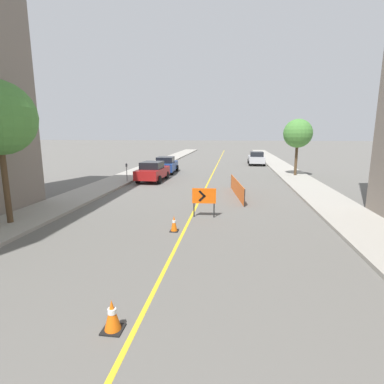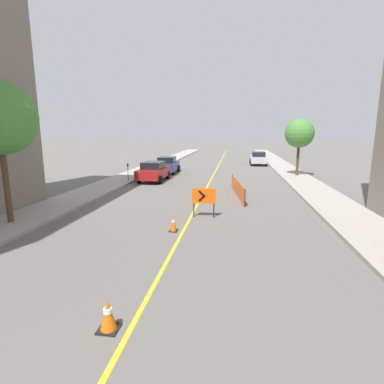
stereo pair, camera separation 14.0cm
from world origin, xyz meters
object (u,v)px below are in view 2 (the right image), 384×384
object	(u,v)px
parked_car_curb_mid	(167,165)
traffic_cone_third	(173,224)
traffic_cone_second	(108,315)
parked_car_curb_far	(258,158)
arrow_barricade_primary	(204,197)
parked_car_curb_near	(154,171)
parking_meter_far_curb	(128,168)
street_tree_right_near	(299,134)

from	to	relation	value
parked_car_curb_mid	traffic_cone_third	bearing A→B (deg)	-79.69
traffic_cone_second	parked_car_curb_far	size ratio (longest dim) A/B	0.15
arrow_barricade_primary	parked_car_curb_near	xyz separation A→B (m)	(-5.14, 10.00, -0.17)
traffic_cone_second	parked_car_curb_far	bearing A→B (deg)	80.90
traffic_cone_third	parked_car_curb_near	xyz separation A→B (m)	(-4.16, 12.21, 0.48)
parking_meter_far_curb	arrow_barricade_primary	bearing A→B (deg)	-52.08
arrow_barricade_primary	street_tree_right_near	size ratio (longest dim) A/B	0.28
parked_car_curb_far	street_tree_right_near	distance (m)	10.57
traffic_cone_third	parked_car_curb_mid	xyz separation A→B (m)	(-4.16, 17.13, 0.48)
traffic_cone_third	arrow_barricade_primary	xyz separation A→B (m)	(0.99, 2.21, 0.64)
traffic_cone_second	street_tree_right_near	xyz separation A→B (m)	(7.88, 22.46, 3.46)
traffic_cone_second	traffic_cone_third	xyz separation A→B (m)	(0.04, 6.18, -0.01)
traffic_cone_third	parking_meter_far_curb	world-z (taller)	parking_meter_far_curb
arrow_barricade_primary	parking_meter_far_curb	size ratio (longest dim) A/B	0.99
traffic_cone_second	traffic_cone_third	distance (m)	6.18
traffic_cone_third	street_tree_right_near	bearing A→B (deg)	64.30
parked_car_curb_mid	parked_car_curb_far	distance (m)	12.87
traffic_cone_third	parking_meter_far_curb	size ratio (longest dim) A/B	0.47
traffic_cone_second	parked_car_curb_near	distance (m)	18.85
parked_car_curb_far	arrow_barricade_primary	bearing A→B (deg)	-99.26
parked_car_curb_mid	street_tree_right_near	world-z (taller)	street_tree_right_near
traffic_cone_third	street_tree_right_near	world-z (taller)	street_tree_right_near
parked_car_curb_near	parked_car_curb_mid	distance (m)	4.92
traffic_cone_second	street_tree_right_near	size ratio (longest dim) A/B	0.14
arrow_barricade_primary	parking_meter_far_curb	bearing A→B (deg)	124.23
arrow_barricade_primary	street_tree_right_near	xyz separation A→B (m)	(6.85, 14.07, 2.83)
street_tree_right_near	parking_meter_far_curb	bearing A→B (deg)	-159.51
arrow_barricade_primary	parked_car_curb_mid	bearing A→B (deg)	105.34
parked_car_curb_mid	parking_meter_far_curb	bearing A→B (deg)	-110.02
parked_car_curb_near	street_tree_right_near	bearing A→B (deg)	20.74
parked_car_curb_near	arrow_barricade_primary	bearing A→B (deg)	-60.79
parked_car_curb_far	parking_meter_far_curb	bearing A→B (deg)	-126.02
traffic_cone_third	parked_car_curb_mid	bearing A→B (deg)	103.64
parking_meter_far_curb	street_tree_right_near	xyz separation A→B (m)	(13.79, 5.15, 2.67)
traffic_cone_third	parked_car_curb_mid	size ratio (longest dim) A/B	0.15
traffic_cone_second	parking_meter_far_curb	bearing A→B (deg)	108.86
traffic_cone_third	parked_car_curb_near	world-z (taller)	parked_car_curb_near
traffic_cone_third	parking_meter_far_curb	xyz separation A→B (m)	(-5.96, 11.13, 0.80)
traffic_cone_second	parked_car_curb_far	distance (m)	32.64
traffic_cone_third	arrow_barricade_primary	distance (m)	2.51
parking_meter_far_curb	traffic_cone_third	bearing A→B (deg)	-61.83
traffic_cone_second	parked_car_curb_near	world-z (taller)	parked_car_curb_near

